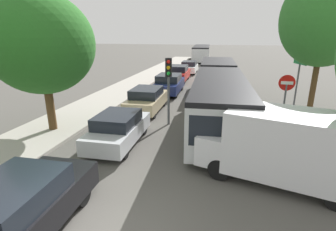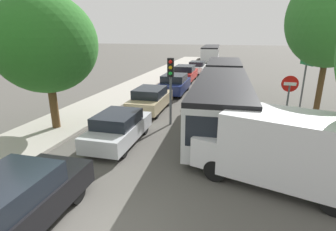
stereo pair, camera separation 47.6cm
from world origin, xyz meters
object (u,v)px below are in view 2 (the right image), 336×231
at_px(queued_car_tan, 150,99).
at_px(tree_right_mid, 333,21).
at_px(city_bus_rear, 211,52).
at_px(queued_car_red, 185,73).
at_px(tree_left_mid, 44,46).
at_px(queued_car_white, 197,67).
at_px(traffic_light, 171,77).
at_px(direction_sign_post, 306,70).
at_px(queued_car_navy, 174,84).
at_px(no_entry_sign, 288,97).
at_px(white_van, 285,148).
at_px(queued_car_silver, 119,128).
at_px(queued_car_black, 11,205).
at_px(articulated_bus, 223,87).

height_order(queued_car_tan, tree_right_mid, tree_right_mid).
bearing_deg(city_bus_rear, queued_car_red, 175.60).
bearing_deg(tree_left_mid, queued_car_white, 79.38).
xyz_separation_m(queued_car_red, traffic_light, (1.85, -12.53, 1.72)).
xyz_separation_m(city_bus_rear, tree_right_mid, (9.30, -28.96, 3.71)).
bearing_deg(direction_sign_post, queued_car_navy, -35.01).
bearing_deg(queued_car_tan, direction_sign_post, -78.67).
height_order(queued_car_tan, queued_car_white, queued_car_tan).
height_order(queued_car_navy, no_entry_sign, no_entry_sign).
relative_size(city_bus_rear, queued_car_navy, 2.64).
xyz_separation_m(no_entry_sign, tree_right_mid, (2.29, 3.82, 3.24)).
relative_size(queued_car_tan, queued_car_white, 1.03).
distance_m(queued_car_white, white_van, 23.35).
height_order(queued_car_silver, tree_right_mid, tree_right_mid).
bearing_deg(traffic_light, queued_car_black, -20.82).
bearing_deg(city_bus_rear, direction_sign_post, -167.10).
relative_size(articulated_bus, white_van, 3.11).
relative_size(queued_car_white, traffic_light, 1.19).
bearing_deg(white_van, city_bus_rear, -64.65).
distance_m(white_van, direction_sign_post, 8.88).
bearing_deg(articulated_bus, direction_sign_post, 90.85).
height_order(city_bus_rear, queued_car_red, city_bus_rear).
distance_m(queued_car_tan, traffic_light, 3.26).
bearing_deg(queued_car_tan, queued_car_navy, -3.97).
distance_m(no_entry_sign, tree_left_mid, 11.08).
bearing_deg(queued_car_black, articulated_bus, -19.16).
distance_m(tree_left_mid, tree_right_mid, 14.25).
xyz_separation_m(queued_car_silver, queued_car_navy, (-0.02, 10.01, 0.06)).
bearing_deg(queued_car_black, queued_car_silver, -2.08).
relative_size(traffic_light, direction_sign_post, 0.94).
height_order(city_bus_rear, queued_car_tan, city_bus_rear).
relative_size(white_van, direction_sign_post, 1.48).
height_order(queued_car_black, queued_car_red, queued_car_red).
bearing_deg(queued_car_white, queued_car_silver, 178.96).
distance_m(queued_car_white, tree_left_mid, 20.76).
relative_size(queued_car_tan, queued_car_navy, 0.96).
xyz_separation_m(articulated_bus, city_bus_rear, (-3.94, 28.78, -0.01)).
bearing_deg(queued_car_tan, articulated_bus, -70.06).
relative_size(queued_car_silver, white_van, 0.75).
relative_size(queued_car_red, direction_sign_post, 1.23).
height_order(white_van, tree_left_mid, tree_left_mid).
distance_m(queued_car_red, no_entry_sign, 14.82).
height_order(queued_car_black, tree_left_mid, tree_left_mid).
bearing_deg(queued_car_tan, queued_car_black, 179.92).
distance_m(city_bus_rear, queued_car_silver, 35.36).
xyz_separation_m(articulated_bus, queued_car_black, (-3.96, -12.12, -0.66)).
xyz_separation_m(articulated_bus, tree_left_mid, (-7.64, -5.89, 2.57)).
xyz_separation_m(white_van, tree_left_mid, (-10.09, 2.32, 2.74)).
distance_m(queued_car_silver, white_van, 6.53).
bearing_deg(city_bus_rear, articulated_bus, -175.88).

